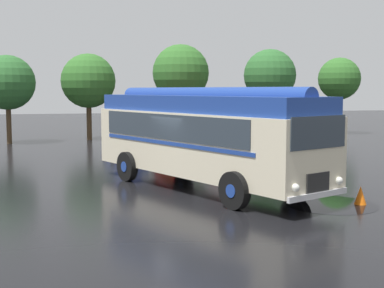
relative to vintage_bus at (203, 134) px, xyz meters
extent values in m
plane|color=black|center=(-0.47, 0.22, -1.89)|extent=(120.00, 120.00, 0.00)
cube|color=beige|center=(0.00, 0.01, -0.29)|extent=(6.24, 10.18, 2.10)
cube|color=#1E3D93|center=(0.00, 0.01, 1.04)|extent=(5.97, 9.91, 0.56)
cylinder|color=#1E3D93|center=(0.00, 0.01, 1.30)|extent=(4.29, 8.97, 0.60)
cube|color=#2D3842|center=(1.04, 0.78, 0.28)|extent=(3.18, 7.37, 0.84)
cube|color=#2D3842|center=(-1.29, -0.21, 0.28)|extent=(3.18, 7.37, 0.84)
cube|color=#1E3D93|center=(1.08, 0.69, -0.26)|extent=(3.26, 7.55, 0.12)
cube|color=#1E3D93|center=(-1.24, -0.30, -0.26)|extent=(3.26, 7.55, 0.12)
cube|color=#2D3842|center=(1.97, -4.60, 0.38)|extent=(2.04, 0.90, 0.88)
cube|color=black|center=(1.97, -4.60, -0.99)|extent=(0.85, 0.41, 0.56)
cube|color=silver|center=(1.98, -4.62, -1.32)|extent=(2.22, 1.03, 0.16)
sphere|color=white|center=(2.80, -4.26, -1.02)|extent=(0.22, 0.22, 0.22)
sphere|color=white|center=(1.15, -4.97, -1.02)|extent=(0.22, 0.22, 0.22)
cylinder|color=black|center=(2.41, -2.33, -1.34)|extent=(0.69, 1.12, 1.10)
cylinder|color=#1E3D93|center=(2.41, -2.33, -1.34)|extent=(0.45, 0.48, 0.39)
cylinder|color=black|center=(0.02, -3.35, -1.34)|extent=(0.69, 1.12, 1.10)
cylinder|color=#1E3D93|center=(0.02, -3.35, -1.34)|extent=(0.45, 0.48, 0.39)
cylinder|color=black|center=(0.05, 3.19, -1.34)|extent=(0.69, 1.12, 1.10)
cylinder|color=#1E3D93|center=(0.05, 3.19, -1.34)|extent=(0.45, 0.48, 0.39)
cylinder|color=black|center=(-2.34, 2.16, -1.34)|extent=(0.69, 1.12, 1.10)
cylinder|color=#1E3D93|center=(-2.34, 2.16, -1.34)|extent=(0.45, 0.48, 0.39)
cube|color=navy|center=(-1.28, 11.74, -1.22)|extent=(2.05, 4.33, 0.70)
cube|color=navy|center=(-1.30, 11.89, -0.55)|extent=(1.67, 2.30, 0.64)
cube|color=#2D3842|center=(-0.54, 11.96, -0.55)|extent=(0.19, 1.93, 0.50)
cube|color=#2D3842|center=(-2.05, 11.83, -0.55)|extent=(0.19, 1.93, 0.50)
cylinder|color=black|center=(-0.30, 10.52, -1.57)|extent=(0.25, 0.65, 0.64)
cylinder|color=black|center=(-2.05, 10.37, -1.57)|extent=(0.25, 0.65, 0.64)
cylinder|color=black|center=(-0.52, 13.11, -1.57)|extent=(0.25, 0.65, 0.64)
cylinder|color=black|center=(-2.27, 12.97, -1.57)|extent=(0.25, 0.65, 0.64)
cube|color=maroon|center=(1.20, 12.49, -1.22)|extent=(1.99, 4.31, 0.70)
cube|color=maroon|center=(1.21, 12.64, -0.55)|extent=(1.64, 2.28, 0.64)
cube|color=#2D3842|center=(1.96, 12.59, -0.55)|extent=(0.16, 1.93, 0.50)
cube|color=#2D3842|center=(0.45, 12.69, -0.55)|extent=(0.16, 1.93, 0.50)
cylinder|color=black|center=(1.98, 11.13, -1.57)|extent=(0.24, 0.65, 0.64)
cylinder|color=black|center=(0.23, 11.25, -1.57)|extent=(0.24, 0.65, 0.64)
cylinder|color=black|center=(2.17, 13.73, -1.57)|extent=(0.24, 0.65, 0.64)
cylinder|color=black|center=(0.41, 13.85, -1.57)|extent=(0.24, 0.65, 0.64)
cube|color=maroon|center=(4.36, 12.28, -1.22)|extent=(2.03, 4.32, 0.70)
cube|color=maroon|center=(4.38, 12.43, -0.55)|extent=(1.66, 2.30, 0.64)
cube|color=#2D3842|center=(5.13, 12.37, -0.55)|extent=(0.18, 1.93, 0.50)
cube|color=#2D3842|center=(3.62, 12.49, -0.55)|extent=(0.18, 1.93, 0.50)
cylinder|color=black|center=(5.14, 10.91, -1.57)|extent=(0.25, 0.65, 0.64)
cylinder|color=black|center=(3.38, 11.05, -1.57)|extent=(0.25, 0.65, 0.64)
cylinder|color=black|center=(5.34, 13.51, -1.57)|extent=(0.25, 0.65, 0.64)
cylinder|color=black|center=(3.59, 13.65, -1.57)|extent=(0.25, 0.65, 0.64)
cylinder|color=#4C3823|center=(-7.84, 17.86, -0.61)|extent=(0.31, 0.31, 2.56)
sphere|color=#2D662D|center=(-7.84, 17.86, 1.96)|extent=(3.44, 3.44, 3.44)
sphere|color=#2D662D|center=(-8.20, 17.48, 1.99)|extent=(1.97, 1.97, 1.97)
cylinder|color=#4C3823|center=(-2.77, 19.20, -0.58)|extent=(0.35, 0.35, 2.62)
sphere|color=#336B28|center=(-2.77, 19.20, 2.10)|extent=(3.66, 3.66, 3.66)
sphere|color=#336B28|center=(-3.09, 19.45, 2.37)|extent=(2.11, 2.11, 2.11)
cylinder|color=#4C3823|center=(3.40, 18.28, -0.34)|extent=(0.25, 0.25, 3.10)
sphere|color=#336B28|center=(3.40, 18.28, 2.66)|extent=(3.86, 3.86, 3.86)
sphere|color=#336B28|center=(2.86, 18.35, 2.72)|extent=(2.24, 2.24, 2.24)
cylinder|color=#4C3823|center=(9.67, 17.64, -0.38)|extent=(0.35, 0.35, 3.03)
sphere|color=#2D662D|center=(9.67, 17.64, 2.50)|extent=(3.66, 3.66, 3.66)
sphere|color=#2D662D|center=(9.39, 17.71, 2.27)|extent=(2.72, 2.72, 2.72)
cylinder|color=#4C3823|center=(16.03, 19.36, -0.38)|extent=(0.34, 0.34, 3.04)
sphere|color=#336B28|center=(16.03, 19.36, 2.34)|extent=(3.19, 3.19, 3.19)
sphere|color=#336B28|center=(15.57, 19.06, 2.67)|extent=(1.76, 1.76, 1.76)
cone|color=orange|center=(3.89, -3.62, -1.62)|extent=(0.36, 0.36, 0.55)
cylinder|color=black|center=(3.04, -3.44, -1.89)|extent=(2.73, 2.73, 0.01)
camera|label=1|loc=(-4.79, -17.60, 1.52)|focal=50.00mm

